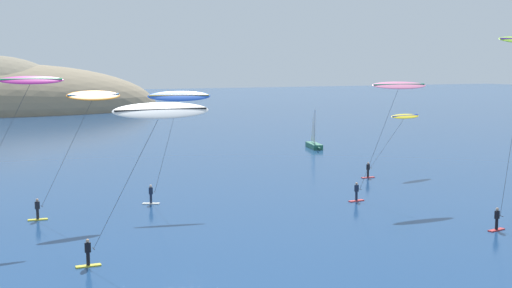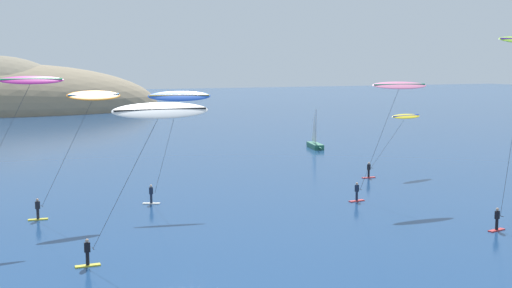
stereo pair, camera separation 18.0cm
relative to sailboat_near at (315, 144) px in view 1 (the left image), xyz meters
The scene contains 8 objects.
headland_island 109.71m from the sailboat_near, 108.82° to the left, with size 82.47×49.65×29.33m.
sailboat_near is the anchor object (origin of this frame).
kitesurfer_yellow 23.52m from the sailboat_near, 95.91° to the right, with size 8.82×2.52×6.68m.
kitesurfer_magenta 53.57m from the sailboat_near, 144.54° to the right, with size 8.51×1.32×11.37m.
kitesurfer_white 56.08m from the sailboat_near, 130.90° to the right, with size 8.67×1.55×9.83m.
kitesurfer_pink 36.57m from the sailboat_near, 108.93° to the right, with size 7.93×1.86×10.68m.
kitesurfer_orange 47.50m from the sailboat_near, 143.70° to the right, with size 7.93×2.31×10.10m.
kitesurfer_blue 41.25m from the sailboat_near, 138.02° to the right, with size 6.12×2.42×9.90m.
Camera 1 is at (-20.18, -17.46, 12.08)m, focal length 45.00 mm.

